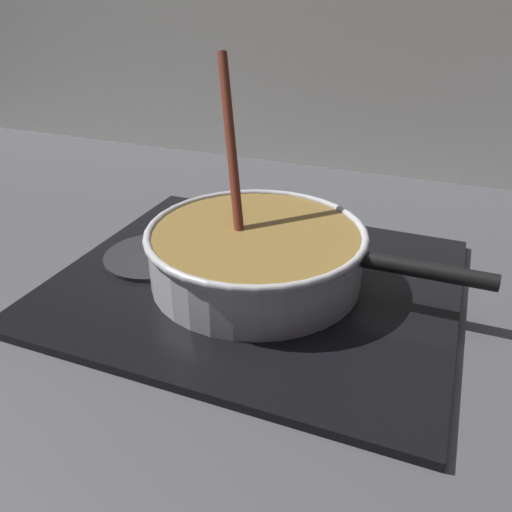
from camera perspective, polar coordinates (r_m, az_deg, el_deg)
name	(u,v)px	position (r m, az deg, el deg)	size (l,w,h in m)	color
ground	(107,372)	(0.66, -16.03, -12.12)	(2.40, 1.60, 0.04)	#4C4C51
backsplash_wall	(308,42)	(1.23, 5.73, 22.37)	(2.40, 0.02, 0.55)	silver
hob_plate	(256,282)	(0.76, 0.00, -2.91)	(0.56, 0.48, 0.01)	black
burner_ring	(256,276)	(0.75, 0.00, -2.26)	(0.18, 0.18, 0.01)	#592D0C
spare_burner	(153,256)	(0.83, -11.25, 0.00)	(0.15, 0.15, 0.01)	#262628
cooking_pan	(257,253)	(0.73, 0.09, 0.35)	(0.47, 0.31, 0.30)	silver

